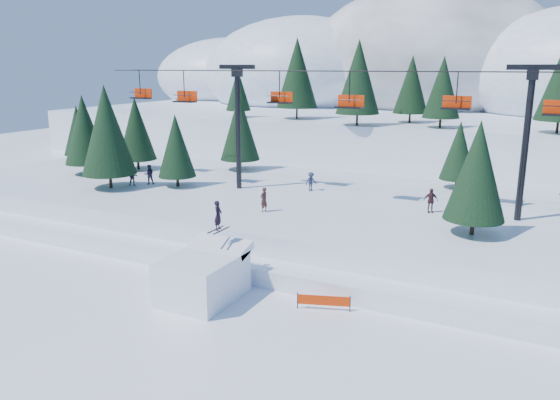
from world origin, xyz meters
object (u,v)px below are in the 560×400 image
at_px(banner_near, 324,301).
at_px(banner_far, 422,299).
at_px(jump_kicker, 204,276).
at_px(chairlift, 349,112).

relative_size(banner_near, banner_far, 1.02).
distance_m(jump_kicker, banner_near, 6.80).
xyz_separation_m(banner_near, banner_far, (4.63, 2.51, 0.00)).
bearing_deg(banner_near, banner_far, 28.51).
bearing_deg(jump_kicker, banner_near, 13.47).
xyz_separation_m(chairlift, banner_far, (8.54, -11.61, -8.78)).
bearing_deg(chairlift, jump_kicker, -99.62).
distance_m(jump_kicker, banner_far, 11.95).
xyz_separation_m(chairlift, banner_near, (3.91, -14.12, -8.78)).
bearing_deg(banner_far, jump_kicker, -159.95).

